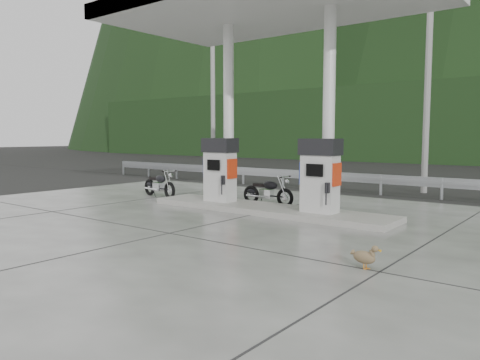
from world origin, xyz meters
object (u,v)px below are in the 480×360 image
Objects in this scene: gas_pump_left at (220,170)px; duck at (364,258)px; gas_pump_right at (320,176)px; motorcycle_right at (268,192)px; motorcycle_left at (159,185)px.

gas_pump_left is 6.84m from duck.
motorcycle_right is (-2.24, 1.02, -0.67)m from gas_pump_right.
duck is (8.73, -3.77, -0.23)m from motorcycle_left.
gas_pump_right is 1.11× the size of motorcycle_right.
gas_pump_left is 3.20m from gas_pump_right.
gas_pump_left and gas_pump_right have the same top height.
motorcycle_left is 9.51m from duck.
gas_pump_left is 1.11× the size of motorcycle_right.
motorcycle_left is at bearing 177.06° from gas_pump_right.
duck is at bearing -12.82° from motorcycle_left.
gas_pump_right is (3.20, 0.00, 0.00)m from gas_pump_left.
gas_pump_left is 3.92× the size of duck.
gas_pump_left is 1.07× the size of motorcycle_left.
duck is (5.83, -3.45, -0.88)m from gas_pump_left.
gas_pump_left is 1.55m from motorcycle_right.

